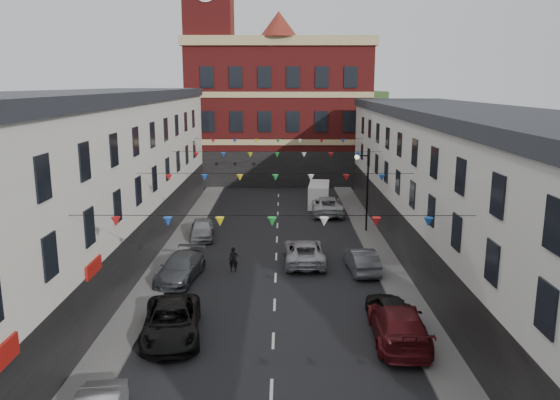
{
  "coord_description": "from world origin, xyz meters",
  "views": [
    {
      "loc": [
        0.4,
        -26.28,
        11.14
      ],
      "look_at": [
        0.25,
        8.29,
        3.75
      ],
      "focal_mm": 35.0,
      "sensor_mm": 36.0,
      "label": 1
    }
  ],
  "objects_px": {
    "car_right_f": "(327,205)",
    "white_van": "(319,195)",
    "moving_car": "(304,252)",
    "car_left_d": "(180,268)",
    "car_right_e": "(361,260)",
    "street_lamp": "(364,182)",
    "car_left_c": "(172,322)",
    "car_right_d": "(390,309)",
    "car_right_c": "(398,324)",
    "pedestrian": "(234,260)",
    "car_left_e": "(202,229)"
  },
  "relations": [
    {
      "from": "white_van",
      "to": "pedestrian",
      "type": "bearing_deg",
      "value": -103.27
    },
    {
      "from": "car_right_e",
      "to": "pedestrian",
      "type": "bearing_deg",
      "value": -3.83
    },
    {
      "from": "car_left_c",
      "to": "white_van",
      "type": "relative_size",
      "value": 1.15
    },
    {
      "from": "car_left_d",
      "to": "pedestrian",
      "type": "xyz_separation_m",
      "value": [
        2.96,
        1.31,
        0.05
      ]
    },
    {
      "from": "moving_car",
      "to": "car_right_f",
      "type": "bearing_deg",
      "value": -101.39
    },
    {
      "from": "car_left_c",
      "to": "car_right_f",
      "type": "bearing_deg",
      "value": 61.77
    },
    {
      "from": "car_left_c",
      "to": "car_left_e",
      "type": "bearing_deg",
      "value": 85.64
    },
    {
      "from": "car_right_c",
      "to": "white_van",
      "type": "distance_m",
      "value": 27.42
    },
    {
      "from": "car_left_d",
      "to": "car_right_c",
      "type": "height_order",
      "value": "car_right_c"
    },
    {
      "from": "car_left_e",
      "to": "car_right_f",
      "type": "relative_size",
      "value": 0.74
    },
    {
      "from": "street_lamp",
      "to": "car_left_c",
      "type": "bearing_deg",
      "value": -122.11
    },
    {
      "from": "car_right_f",
      "to": "pedestrian",
      "type": "relative_size",
      "value": 3.67
    },
    {
      "from": "car_right_e",
      "to": "white_van",
      "type": "height_order",
      "value": "white_van"
    },
    {
      "from": "car_left_c",
      "to": "car_right_c",
      "type": "distance_m",
      "value": 10.05
    },
    {
      "from": "car_left_e",
      "to": "car_right_f",
      "type": "xyz_separation_m",
      "value": [
        9.77,
        7.64,
        0.07
      ]
    },
    {
      "from": "white_van",
      "to": "car_left_d",
      "type": "bearing_deg",
      "value": -109.52
    },
    {
      "from": "car_right_c",
      "to": "pedestrian",
      "type": "height_order",
      "value": "car_right_c"
    },
    {
      "from": "street_lamp",
      "to": "car_right_d",
      "type": "xyz_separation_m",
      "value": [
        -1.05,
        -16.13,
        -3.21
      ]
    },
    {
      "from": "street_lamp",
      "to": "car_left_c",
      "type": "height_order",
      "value": "street_lamp"
    },
    {
      "from": "car_right_c",
      "to": "car_right_e",
      "type": "relative_size",
      "value": 1.3
    },
    {
      "from": "street_lamp",
      "to": "car_right_f",
      "type": "relative_size",
      "value": 1.06
    },
    {
      "from": "car_right_e",
      "to": "street_lamp",
      "type": "bearing_deg",
      "value": -103.81
    },
    {
      "from": "white_van",
      "to": "pedestrian",
      "type": "relative_size",
      "value": 3.05
    },
    {
      "from": "moving_car",
      "to": "white_van",
      "type": "height_order",
      "value": "white_van"
    },
    {
      "from": "car_left_e",
      "to": "pedestrian",
      "type": "distance_m",
      "value": 7.87
    },
    {
      "from": "car_left_e",
      "to": "white_van",
      "type": "xyz_separation_m",
      "value": [
        9.3,
        11.03,
        0.33
      ]
    },
    {
      "from": "car_right_f",
      "to": "white_van",
      "type": "relative_size",
      "value": 1.2
    },
    {
      "from": "car_right_e",
      "to": "car_right_f",
      "type": "relative_size",
      "value": 0.76
    },
    {
      "from": "moving_car",
      "to": "white_van",
      "type": "distance_m",
      "value": 16.73
    },
    {
      "from": "car_right_d",
      "to": "moving_car",
      "type": "height_order",
      "value": "moving_car"
    },
    {
      "from": "car_right_d",
      "to": "pedestrian",
      "type": "xyz_separation_m",
      "value": [
        -8.04,
        7.16,
        0.08
      ]
    },
    {
      "from": "car_right_f",
      "to": "white_van",
      "type": "height_order",
      "value": "white_van"
    },
    {
      "from": "car_right_f",
      "to": "moving_car",
      "type": "bearing_deg",
      "value": 79.66
    },
    {
      "from": "car_left_e",
      "to": "car_right_e",
      "type": "distance_m",
      "value": 12.84
    },
    {
      "from": "car_left_e",
      "to": "white_van",
      "type": "bearing_deg",
      "value": 43.63
    },
    {
      "from": "car_right_c",
      "to": "moving_car",
      "type": "relative_size",
      "value": 1.05
    },
    {
      "from": "car_left_d",
      "to": "car_right_e",
      "type": "relative_size",
      "value": 1.15
    },
    {
      "from": "car_left_c",
      "to": "moving_car",
      "type": "distance_m",
      "value": 12.2
    },
    {
      "from": "car_left_c",
      "to": "car_left_d",
      "type": "distance_m",
      "value": 7.46
    },
    {
      "from": "car_left_e",
      "to": "car_right_d",
      "type": "height_order",
      "value": "car_left_e"
    },
    {
      "from": "car_left_d",
      "to": "car_left_e",
      "type": "distance_m",
      "value": 8.6
    },
    {
      "from": "car_right_f",
      "to": "car_left_d",
      "type": "bearing_deg",
      "value": 59.22
    },
    {
      "from": "car_left_d",
      "to": "car_left_e",
      "type": "relative_size",
      "value": 1.19
    },
    {
      "from": "car_left_e",
      "to": "car_right_e",
      "type": "bearing_deg",
      "value": -39.99
    },
    {
      "from": "car_right_d",
      "to": "moving_car",
      "type": "bearing_deg",
      "value": -72.38
    },
    {
      "from": "car_right_f",
      "to": "car_right_e",
      "type": "bearing_deg",
      "value": 93.78
    },
    {
      "from": "car_left_d",
      "to": "car_left_e",
      "type": "height_order",
      "value": "car_left_d"
    },
    {
      "from": "car_left_c",
      "to": "pedestrian",
      "type": "relative_size",
      "value": 3.52
    },
    {
      "from": "car_left_d",
      "to": "white_van",
      "type": "height_order",
      "value": "white_van"
    },
    {
      "from": "moving_car",
      "to": "white_van",
      "type": "bearing_deg",
      "value": -97.66
    }
  ]
}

